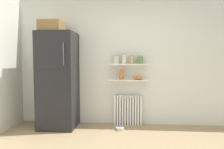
% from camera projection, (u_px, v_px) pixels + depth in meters
% --- Properties ---
extents(back_wall, '(7.04, 0.10, 2.60)m').
position_uv_depth(back_wall, '(125.00, 61.00, 4.05)').
color(back_wall, silver).
rests_on(back_wall, ground_plane).
extents(refrigerator, '(0.69, 0.65, 2.06)m').
position_uv_depth(refrigerator, '(58.00, 78.00, 3.82)').
color(refrigerator, black).
rests_on(refrigerator, ground_plane).
extents(radiator, '(0.56, 0.12, 0.61)m').
position_uv_depth(radiator, '(128.00, 110.00, 3.98)').
color(radiator, white).
rests_on(radiator, ground_plane).
extents(wall_shelf_lower, '(0.77, 0.22, 0.02)m').
position_uv_depth(wall_shelf_lower, '(128.00, 80.00, 3.91)').
color(wall_shelf_lower, white).
extents(wall_shelf_upper, '(0.77, 0.22, 0.02)m').
position_uv_depth(wall_shelf_upper, '(128.00, 64.00, 3.89)').
color(wall_shelf_upper, white).
extents(storage_jar_0, '(0.12, 0.12, 0.17)m').
position_uv_depth(storage_jar_0, '(116.00, 60.00, 3.90)').
color(storage_jar_0, beige).
rests_on(storage_jar_0, wall_shelf_upper).
extents(storage_jar_1, '(0.09, 0.09, 0.21)m').
position_uv_depth(storage_jar_1, '(124.00, 59.00, 3.89)').
color(storage_jar_1, beige).
rests_on(storage_jar_1, wall_shelf_upper).
extents(storage_jar_2, '(0.08, 0.08, 0.17)m').
position_uv_depth(storage_jar_2, '(132.00, 60.00, 3.88)').
color(storage_jar_2, tan).
rests_on(storage_jar_2, wall_shelf_upper).
extents(storage_jar_3, '(0.12, 0.12, 0.16)m').
position_uv_depth(storage_jar_3, '(140.00, 60.00, 3.87)').
color(storage_jar_3, '#5B7F4C').
rests_on(storage_jar_3, wall_shelf_upper).
extents(vase, '(0.08, 0.08, 0.21)m').
position_uv_depth(vase, '(121.00, 74.00, 3.91)').
color(vase, '#CC7033').
rests_on(vase, wall_shelf_lower).
extents(shelf_bowl, '(0.18, 0.18, 0.08)m').
position_uv_depth(shelf_bowl, '(138.00, 78.00, 3.89)').
color(shelf_bowl, orange).
rests_on(shelf_bowl, wall_shelf_lower).
extents(pet_food_bowl, '(0.16, 0.16, 0.05)m').
position_uv_depth(pet_food_bowl, '(120.00, 128.00, 3.71)').
color(pet_food_bowl, '#B7B7BC').
rests_on(pet_food_bowl, ground_plane).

